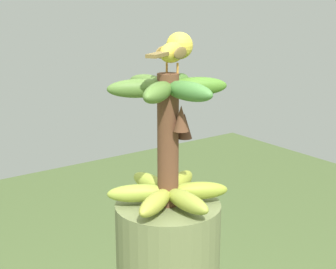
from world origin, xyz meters
TOP-DOWN VIEW (x-y plane):
  - banana_bunch at (0.00, -0.00)m, footprint 0.28×0.29m
  - perched_bird at (0.03, 0.02)m, footprint 0.20×0.13m

SIDE VIEW (x-z plane):
  - banana_bunch at x=0.00m, z-range 1.29..1.61m
  - perched_bird at x=0.03m, z-range 1.61..1.70m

